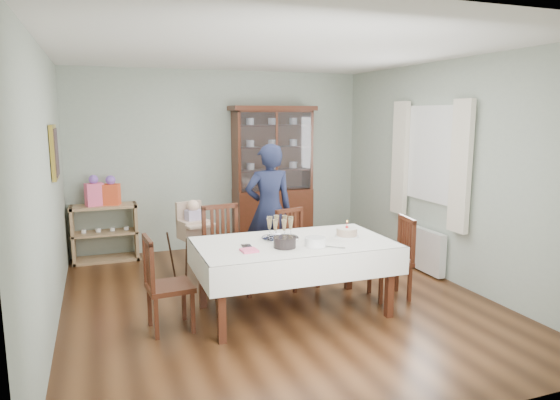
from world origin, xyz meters
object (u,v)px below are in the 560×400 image
chair_far_left (227,269)px  champagne_tray (280,233)px  gift_bag_orange (111,192)px  gift_bag_pink (94,192)px  china_cabinet (273,175)px  chair_end_right (391,274)px  sideboard (105,233)px  high_chair (194,249)px  chair_far_right (297,264)px  woman (269,209)px  chair_end_left (168,302)px  birthday_cake (347,232)px  dining_table (294,277)px

chair_far_left → champagne_tray: chair_far_left is taller
champagne_tray → gift_bag_orange: size_ratio=0.95×
gift_bag_orange → gift_bag_pink: bearing=180.0°
chair_far_left → gift_bag_orange: bearing=115.1°
china_cabinet → chair_far_left: china_cabinet is taller
chair_end_right → gift_bag_pink: (-3.10, 2.62, 0.72)m
sideboard → high_chair: (1.03, -1.27, -0.00)m
china_cabinet → sideboard: size_ratio=2.42×
champagne_tray → gift_bag_pink: bearing=125.7°
gift_bag_pink → chair_end_right: bearing=-40.2°
high_chair → champagne_tray: size_ratio=2.59×
china_cabinet → sideboard: (-2.50, 0.02, -0.72)m
chair_far_right → woman: (-0.16, 0.59, 0.57)m
chair_end_right → gift_bag_pink: size_ratio=2.13×
china_cabinet → chair_far_right: size_ratio=2.37×
woman → high_chair: woman is taller
champagne_tray → gift_bag_pink: 3.10m
chair_far_right → champagne_tray: 0.95m
chair_end_left → birthday_cake: birthday_cake is taller
chair_end_left → birthday_cake: 1.97m
chair_far_left → birthday_cake: chair_far_left is taller
high_chair → birthday_cake: high_chair is taller
chair_far_left → gift_bag_orange: size_ratio=2.46×
chair_far_left → chair_end_left: chair_far_left is taller
china_cabinet → high_chair: china_cabinet is taller
china_cabinet → high_chair: size_ratio=2.15×
sideboard → chair_end_left: bearing=-79.0°
chair_end_right → gift_bag_orange: (-2.88, 2.62, 0.71)m
woman → gift_bag_pink: (-2.10, 1.31, 0.15)m
chair_far_right → sideboard: bearing=124.2°
chair_end_left → champagne_tray: champagne_tray is taller
gift_bag_orange → dining_table: bearing=-57.6°
dining_table → birthday_cake: birthday_cake is taller
high_chair → chair_far_right: bearing=-46.2°
gift_bag_orange → chair_far_left: bearing=-58.6°
champagne_tray → gift_bag_pink: size_ratio=0.91×
chair_end_left → high_chair: size_ratio=0.91×
china_cabinet → gift_bag_orange: 2.39m
high_chair → birthday_cake: bearing=-61.3°
chair_end_left → birthday_cake: bearing=-94.9°
sideboard → champagne_tray: (1.70, -2.54, 0.43)m
chair_end_right → birthday_cake: 0.79m
birthday_cake → gift_bag_orange: 3.51m
china_cabinet → birthday_cake: (-0.09, -2.64, -0.32)m
chair_far_left → chair_end_right: 1.87m
woman → birthday_cake: 1.40m
dining_table → chair_end_left: chair_end_left is taller
chair_end_left → high_chair: bearing=-24.8°
china_cabinet → sideboard: 2.60m
sideboard → chair_far_left: size_ratio=0.88×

